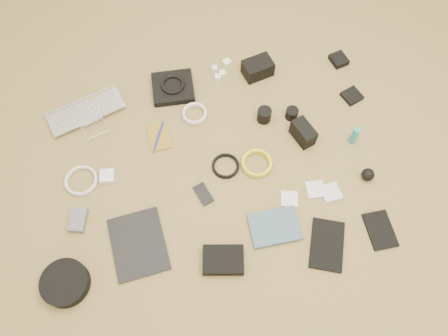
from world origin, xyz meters
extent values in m
cube|color=olive|center=(0.00, 0.00, -0.02)|extent=(4.00, 4.00, 0.04)
imported|color=silver|center=(-0.52, 0.33, 0.01)|extent=(0.41, 0.34, 0.03)
cube|color=black|center=(-0.13, 0.43, 0.02)|extent=(0.20, 0.19, 0.03)
torus|color=black|center=(-0.13, 0.43, 0.04)|extent=(0.13, 0.13, 0.01)
cube|color=white|center=(0.09, 0.45, 0.01)|extent=(0.04, 0.04, 0.03)
cube|color=white|center=(0.09, 0.51, 0.01)|extent=(0.03, 0.03, 0.02)
cube|color=white|center=(0.15, 0.53, 0.02)|extent=(0.05, 0.05, 0.03)
cube|color=white|center=(0.12, 0.47, 0.01)|extent=(0.03, 0.03, 0.03)
cube|color=black|center=(0.29, 0.45, 0.04)|extent=(0.15, 0.12, 0.08)
cube|color=black|center=(0.70, 0.44, 0.01)|extent=(0.09, 0.10, 0.03)
cube|color=olive|center=(-0.23, 0.19, 0.00)|extent=(0.10, 0.15, 0.01)
cylinder|color=#1521B1|center=(-0.23, 0.19, 0.01)|extent=(0.07, 0.14, 0.01)
torus|color=white|center=(-0.05, 0.27, 0.01)|extent=(0.14, 0.14, 0.01)
cylinder|color=black|center=(0.26, 0.19, 0.03)|extent=(0.07, 0.07, 0.07)
cylinder|color=black|center=(0.39, 0.18, 0.03)|extent=(0.07, 0.07, 0.05)
cube|color=black|center=(0.69, 0.23, 0.01)|extent=(0.10, 0.10, 0.02)
cube|color=white|center=(-0.47, 0.03, 0.01)|extent=(0.07, 0.07, 0.03)
torus|color=white|center=(-0.58, 0.03, 0.01)|extent=(0.15, 0.15, 0.01)
torus|color=black|center=(0.04, -0.02, 0.01)|extent=(0.15, 0.15, 0.01)
torus|color=yellow|center=(0.17, -0.04, 0.01)|extent=(0.16, 0.16, 0.02)
cube|color=black|center=(0.40, 0.06, 0.04)|extent=(0.10, 0.13, 0.09)
cylinder|color=teal|center=(0.62, 0.00, 0.05)|extent=(0.03, 0.03, 0.10)
cube|color=#5E5D63|center=(-0.60, -0.15, 0.01)|extent=(0.09, 0.11, 0.03)
cube|color=black|center=(-0.37, -0.29, 0.01)|extent=(0.23, 0.29, 0.01)
cube|color=black|center=(-0.08, -0.13, 0.00)|extent=(0.08, 0.11, 0.01)
cube|color=silver|center=(0.27, -0.22, 0.00)|extent=(0.09, 0.09, 0.01)
cube|color=silver|center=(0.39, -0.20, 0.01)|extent=(0.08, 0.08, 0.01)
cube|color=silver|center=(0.45, -0.23, 0.01)|extent=(0.09, 0.09, 0.01)
sphere|color=black|center=(0.62, -0.19, 0.03)|extent=(0.07, 0.07, 0.05)
cylinder|color=black|center=(-0.66, -0.39, 0.03)|extent=(0.24, 0.24, 0.05)
cube|color=black|center=(-0.05, -0.42, 0.02)|extent=(0.18, 0.14, 0.04)
imported|color=#405A6C|center=(0.18, -0.40, 0.01)|extent=(0.20, 0.15, 0.02)
cube|color=black|center=(0.36, -0.44, 0.01)|extent=(0.20, 0.24, 0.01)
cube|color=black|center=(0.59, -0.42, 0.01)|extent=(0.10, 0.16, 0.01)
camera|label=1|loc=(-0.13, -0.84, 1.70)|focal=35.00mm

